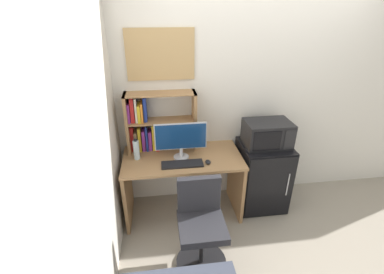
# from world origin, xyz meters

# --- Properties ---
(wall_back) EXTENTS (6.40, 0.04, 2.60)m
(wall_back) POSITION_xyz_m (0.40, 0.02, 1.30)
(wall_back) COLOR silver
(wall_back) RESTS_ON ground_plane
(wall_left) EXTENTS (0.04, 4.40, 2.60)m
(wall_left) POSITION_xyz_m (-1.62, -1.60, 1.30)
(wall_left) COLOR silver
(wall_left) RESTS_ON ground_plane
(desk) EXTENTS (1.29, 0.66, 0.76)m
(desk) POSITION_xyz_m (-0.91, -0.33, 0.53)
(desk) COLOR #997047
(desk) RESTS_ON ground_plane
(hutch_bookshelf) EXTENTS (0.76, 0.22, 0.66)m
(hutch_bookshelf) POSITION_xyz_m (-1.23, -0.10, 1.08)
(hutch_bookshelf) COLOR #997047
(hutch_bookshelf) RESTS_ON desk
(monitor) EXTENTS (0.55, 0.16, 0.40)m
(monitor) POSITION_xyz_m (-0.92, -0.34, 0.99)
(monitor) COLOR #B7B7BC
(monitor) RESTS_ON desk
(keyboard) EXTENTS (0.43, 0.14, 0.02)m
(keyboard) POSITION_xyz_m (-0.92, -0.49, 0.77)
(keyboard) COLOR black
(keyboard) RESTS_ON desk
(computer_mouse) EXTENTS (0.06, 0.08, 0.03)m
(computer_mouse) POSITION_xyz_m (-0.66, -0.50, 0.77)
(computer_mouse) COLOR black
(computer_mouse) RESTS_ON desk
(water_bottle) EXTENTS (0.06, 0.06, 0.23)m
(water_bottle) POSITION_xyz_m (-1.39, -0.30, 0.87)
(water_bottle) COLOR silver
(water_bottle) RESTS_ON desk
(mini_fridge) EXTENTS (0.55, 0.55, 0.81)m
(mini_fridge) POSITION_xyz_m (0.05, -0.30, 0.41)
(mini_fridge) COLOR black
(mini_fridge) RESTS_ON ground_plane
(microwave) EXTENTS (0.50, 0.35, 0.28)m
(microwave) POSITION_xyz_m (0.05, -0.29, 0.96)
(microwave) COLOR black
(microwave) RESTS_ON mini_fridge
(desk_chair) EXTENTS (0.48, 0.48, 0.87)m
(desk_chair) POSITION_xyz_m (-0.81, -1.04, 0.39)
(desk_chair) COLOR black
(desk_chair) RESTS_ON ground_plane
(wall_corkboard) EXTENTS (0.70, 0.02, 0.51)m
(wall_corkboard) POSITION_xyz_m (-1.08, -0.01, 1.78)
(wall_corkboard) COLOR tan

